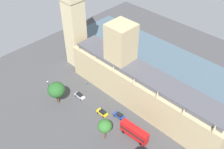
# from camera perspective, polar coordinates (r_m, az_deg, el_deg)

# --- Properties ---
(ground_plane) EXTENTS (135.92, 135.92, 0.00)m
(ground_plane) POSITION_cam_1_polar(r_m,az_deg,el_deg) (101.42, 5.86, -6.67)
(ground_plane) COLOR #424244
(river_thames) EXTENTS (29.15, 122.33, 0.25)m
(river_thames) POSITION_cam_1_polar(r_m,az_deg,el_deg) (121.19, 15.14, 1.01)
(river_thames) COLOR #475B6B
(river_thames) RESTS_ON ground
(parliament_building) EXTENTS (12.77, 65.92, 29.61)m
(parliament_building) POSITION_cam_1_polar(r_m,az_deg,el_deg) (97.50, 6.06, -1.98)
(parliament_building) COLOR tan
(parliament_building) RESTS_ON ground
(clock_tower) EXTENTS (8.14, 8.14, 54.77)m
(clock_tower) POSITION_cam_1_polar(r_m,az_deg,el_deg) (108.74, -8.72, 14.87)
(clock_tower) COLOR #CCBA8E
(clock_tower) RESTS_ON ground
(car_silver_corner) EXTENTS (1.97, 4.76, 1.74)m
(car_silver_corner) POSITION_cam_1_polar(r_m,az_deg,el_deg) (104.05, -7.11, -4.64)
(car_silver_corner) COLOR #B7B7BC
(car_silver_corner) RESTS_ON ground
(car_yellow_cab_by_river_gate) EXTENTS (2.06, 4.58, 1.74)m
(car_yellow_cab_by_river_gate) POSITION_cam_1_polar(r_m,az_deg,el_deg) (97.05, -2.15, -8.37)
(car_yellow_cab_by_river_gate) COLOR gold
(car_yellow_cab_by_river_gate) RESTS_ON ground
(car_blue_leading) EXTENTS (2.21, 4.64, 1.74)m
(car_blue_leading) POSITION_cam_1_polar(r_m,az_deg,el_deg) (96.11, 1.57, -8.98)
(car_blue_leading) COLOR navy
(car_blue_leading) RESTS_ON ground
(double_decker_bus_trailing) EXTENTS (3.09, 10.62, 4.75)m
(double_decker_bus_trailing) POSITION_cam_1_polar(r_m,az_deg,el_deg) (89.36, 4.91, -12.46)
(double_decker_bus_trailing) COLOR red
(double_decker_bus_trailing) RESTS_ON ground
(pedestrian_near_tower) EXTENTS (0.71, 0.68, 1.72)m
(pedestrian_near_tower) POSITION_cam_1_polar(r_m,az_deg,el_deg) (109.37, -5.66, -1.97)
(pedestrian_near_tower) COLOR #336B60
(pedestrian_near_tower) RESTS_ON ground
(plane_tree_far_end) EXTENTS (6.62, 6.62, 9.73)m
(plane_tree_far_end) POSITION_cam_1_polar(r_m,az_deg,el_deg) (99.13, -12.14, -3.30)
(plane_tree_far_end) COLOR brown
(plane_tree_far_end) RESTS_ON ground
(plane_tree_kerbside) EXTENTS (4.81, 4.81, 8.31)m
(plane_tree_kerbside) POSITION_cam_1_polar(r_m,az_deg,el_deg) (85.96, -1.61, -11.30)
(plane_tree_kerbside) COLOR brown
(plane_tree_kerbside) RESTS_ON ground
(street_lamp_opposite_hall) EXTENTS (0.56, 0.56, 6.85)m
(street_lamp_opposite_hall) POSITION_cam_1_polar(r_m,az_deg,el_deg) (105.13, -13.84, -2.28)
(street_lamp_opposite_hall) COLOR black
(street_lamp_opposite_hall) RESTS_ON ground
(street_lamp_slot_10) EXTENTS (0.56, 0.56, 6.88)m
(street_lamp_slot_10) POSITION_cam_1_polar(r_m,az_deg,el_deg) (101.47, -12.27, -3.78)
(street_lamp_slot_10) COLOR black
(street_lamp_slot_10) RESTS_ON ground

